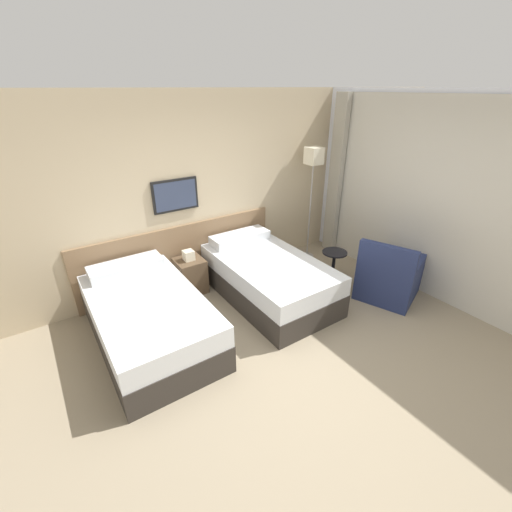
{
  "coord_description": "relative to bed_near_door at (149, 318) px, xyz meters",
  "views": [
    {
      "loc": [
        -2.01,
        -2.1,
        2.71
      ],
      "look_at": [
        0.22,
        1.19,
        0.74
      ],
      "focal_mm": 24.0,
      "sensor_mm": 36.0,
      "label": 1
    }
  ],
  "objects": [
    {
      "name": "nightstand",
      "position": [
        0.85,
        0.73,
        -0.04
      ],
      "size": [
        0.38,
        0.4,
        0.65
      ],
      "color": "brown",
      "rests_on": "ground_plane"
    },
    {
      "name": "bed_near_window",
      "position": [
        1.7,
        0.0,
        0.0
      ],
      "size": [
        1.13,
        1.97,
        0.72
      ],
      "color": "#332D28",
      "rests_on": "ground_plane"
    },
    {
      "name": "floor_lamp",
      "position": [
        3.03,
        0.65,
        1.27
      ],
      "size": [
        0.24,
        0.24,
        1.87
      ],
      "color": "#9E9993",
      "rests_on": "ground_plane"
    },
    {
      "name": "wall_window",
      "position": [
        3.69,
        -1.27,
        1.04
      ],
      "size": [
        0.21,
        4.78,
        2.7
      ],
      "color": "white",
      "rests_on": "ground_plane"
    },
    {
      "name": "side_table",
      "position": [
        2.73,
        -0.25,
        0.05
      ],
      "size": [
        0.37,
        0.37,
        0.52
      ],
      "color": "black",
      "rests_on": "ground_plane"
    },
    {
      "name": "bed_near_door",
      "position": [
        0.0,
        0.0,
        0.0
      ],
      "size": [
        1.13,
        1.97,
        0.72
      ],
      "color": "#332D28",
      "rests_on": "ground_plane"
    },
    {
      "name": "wall_headboard",
      "position": [
        1.2,
        1.04,
        0.99
      ],
      "size": [
        10.0,
        0.1,
        2.7
      ],
      "color": "#C6B28E",
      "rests_on": "ground_plane"
    },
    {
      "name": "armchair",
      "position": [
        3.12,
        -0.95,
        -0.02
      ],
      "size": [
        1.03,
        0.98,
        0.91
      ],
      "rotation": [
        0.0,
        0.0,
        1.93
      ],
      "color": "navy",
      "rests_on": "ground_plane"
    },
    {
      "name": "ground_plane",
      "position": [
        1.23,
        -1.27,
        -0.3
      ],
      "size": [
        16.0,
        16.0,
        0.0
      ],
      "primitive_type": "plane",
      "color": "gray"
    }
  ]
}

